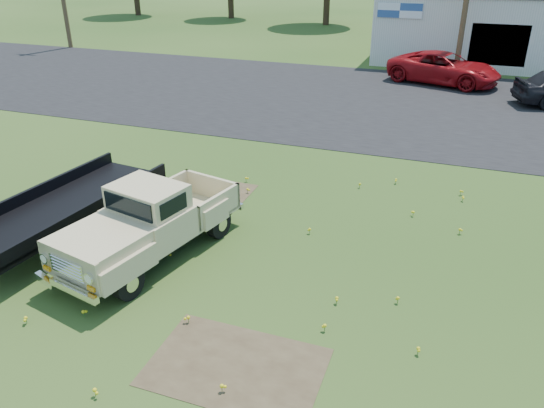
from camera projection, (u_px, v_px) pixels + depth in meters
The scene contains 8 objects.
ground at pixel (228, 263), 12.18m from camera, with size 140.00×140.00×0.00m, color #274616.
asphalt_lot at pixel (359, 100), 24.84m from camera, with size 90.00×14.00×0.02m, color black.
dirt_patch_a at pixel (236, 367), 9.19m from camera, with size 3.00×2.00×0.01m, color #443624.
dirt_patch_b at pixel (215, 191), 15.74m from camera, with size 2.20×1.60×0.01m, color #443624.
commercial_building at pixel (499, 26), 32.20m from camera, with size 14.20×8.20×4.15m.
vintage_pickup_truck at pixel (151, 221), 12.12m from camera, with size 1.93×4.95×1.80m, color #C4B783, non-canonical shape.
flatbed_trailer at pixel (63, 203), 13.09m from camera, with size 2.04×6.13×1.67m, color black, non-canonical shape.
red_pickup at pixel (444, 68), 27.47m from camera, with size 2.60×5.65×1.57m, color maroon.
Camera 1 is at (4.47, -9.37, 6.60)m, focal length 35.00 mm.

